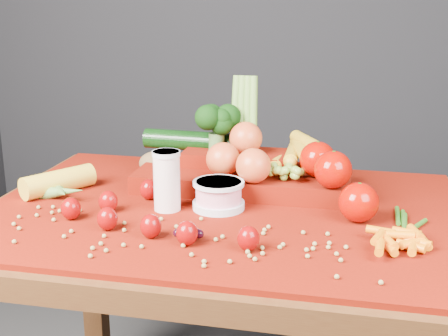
% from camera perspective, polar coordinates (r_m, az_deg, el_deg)
% --- Properties ---
extents(table, '(1.10, 0.80, 0.75)m').
position_cam_1_polar(table, '(1.45, -0.17, -7.63)').
color(table, '#3A1C0D').
rests_on(table, ground).
extents(red_cloth, '(1.05, 0.75, 0.01)m').
position_cam_1_polar(red_cloth, '(1.41, -0.18, -3.89)').
color(red_cloth, '#650D03').
rests_on(red_cloth, table).
extents(milk_glass, '(0.06, 0.06, 0.13)m').
position_cam_1_polar(milk_glass, '(1.38, -5.26, -0.97)').
color(milk_glass, silver).
rests_on(milk_glass, red_cloth).
extents(yogurt_bowl, '(0.12, 0.12, 0.06)m').
position_cam_1_polar(yogurt_bowl, '(1.39, -0.50, -2.39)').
color(yogurt_bowl, silver).
rests_on(yogurt_bowl, red_cloth).
extents(strawberry_scatter, '(0.44, 0.28, 0.05)m').
position_cam_1_polar(strawberry_scatter, '(1.30, -7.37, -4.22)').
color(strawberry_scatter, '#870606').
rests_on(strawberry_scatter, red_cloth).
extents(dark_grape_cluster, '(0.06, 0.05, 0.03)m').
position_cam_1_polar(dark_grape_cluster, '(1.23, -3.27, -6.03)').
color(dark_grape_cluster, black).
rests_on(dark_grape_cluster, red_cloth).
extents(soybean_scatter, '(0.84, 0.24, 0.01)m').
position_cam_1_polar(soybean_scatter, '(1.23, -2.23, -6.58)').
color(soybean_scatter, '#A48F46').
rests_on(soybean_scatter, red_cloth).
extents(corn_ear, '(0.25, 0.27, 0.06)m').
position_cam_1_polar(corn_ear, '(1.52, -14.80, -1.85)').
color(corn_ear, gold).
rests_on(corn_ear, red_cloth).
extents(potato, '(0.10, 0.07, 0.07)m').
position_cam_1_polar(potato, '(1.64, -6.14, 0.39)').
color(potato, brown).
rests_on(potato, red_cloth).
extents(baby_carrot_pile, '(0.18, 0.17, 0.03)m').
position_cam_1_polar(baby_carrot_pile, '(1.23, 15.79, -6.58)').
color(baby_carrot_pile, orange).
rests_on(baby_carrot_pile, red_cloth).
extents(green_bean_pile, '(0.14, 0.12, 0.01)m').
position_cam_1_polar(green_bean_pile, '(1.37, 16.35, -4.69)').
color(green_bean_pile, '#295D15').
rests_on(green_bean_pile, red_cloth).
extents(produce_mound, '(0.61, 0.37, 0.27)m').
position_cam_1_polar(produce_mound, '(1.52, 2.84, 0.29)').
color(produce_mound, '#650D03').
rests_on(produce_mound, red_cloth).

